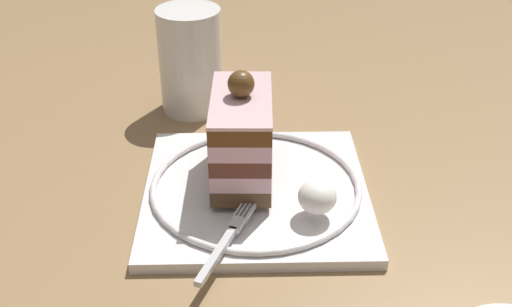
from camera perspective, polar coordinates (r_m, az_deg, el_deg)
name	(u,v)px	position (r m, az deg, el deg)	size (l,w,h in m)	color
ground_plane	(268,207)	(0.55, 1.13, -4.84)	(2.40, 2.40, 0.00)	#91704A
dessert_plate	(256,190)	(0.56, 0.00, -3.32)	(0.23, 0.23, 0.02)	silver
cake_slice	(242,135)	(0.54, -1.31, 1.64)	(0.08, 0.11, 0.10)	brown
whipped_cream_dollop	(317,197)	(0.52, 5.56, -3.90)	(0.03, 0.03, 0.03)	white
fork	(229,236)	(0.49, -2.48, -7.46)	(0.07, 0.09, 0.00)	silver
drink_glass_far	(191,66)	(0.69, -5.90, 7.82)	(0.07, 0.07, 0.11)	white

